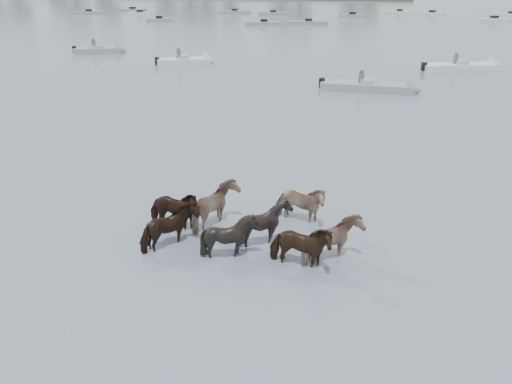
# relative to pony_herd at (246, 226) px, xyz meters

# --- Properties ---
(ground) EXTENTS (400.00, 400.00, 0.00)m
(ground) POSITION_rel_pony_herd_xyz_m (0.56, -0.26, -0.51)
(ground) COLOR #4F6072
(ground) RESTS_ON ground
(pony_herd) EXTENTS (6.35, 3.68, 1.48)m
(pony_herd) POSITION_rel_pony_herd_xyz_m (0.00, 0.00, 0.00)
(pony_herd) COLOR black
(pony_herd) RESTS_ON ground
(motorboat_a) EXTENTS (4.95, 3.55, 1.92)m
(motorboat_a) POSITION_rel_pony_herd_xyz_m (-11.78, 27.98, -0.29)
(motorboat_a) COLOR silver
(motorboat_a) RESTS_ON ground
(motorboat_b) EXTENTS (6.41, 1.79, 1.92)m
(motorboat_b) POSITION_rel_pony_herd_xyz_m (3.35, 20.84, -0.29)
(motorboat_b) COLOR gray
(motorboat_b) RESTS_ON ground
(motorboat_c) EXTENTS (6.48, 3.73, 1.92)m
(motorboat_c) POSITION_rel_pony_herd_xyz_m (10.03, 30.36, -0.29)
(motorboat_c) COLOR silver
(motorboat_c) RESTS_ON ground
(motorboat_f) EXTENTS (5.02, 3.10, 1.92)m
(motorboat_f) POSITION_rel_pony_herd_xyz_m (-21.87, 32.13, -0.29)
(motorboat_f) COLOR gray
(motorboat_f) RESTS_ON ground
(distant_flotilla) EXTENTS (103.36, 29.67, 0.93)m
(distant_flotilla) POSITION_rel_pony_herd_xyz_m (-1.31, 77.22, -0.26)
(distant_flotilla) COLOR gray
(distant_flotilla) RESTS_ON ground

